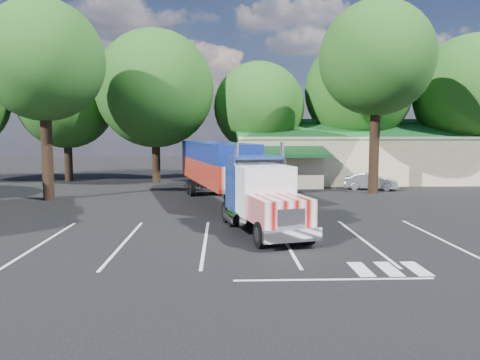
{
  "coord_description": "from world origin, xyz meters",
  "views": [
    {
      "loc": [
        0.69,
        -24.36,
        4.34
      ],
      "look_at": [
        1.57,
        -1.38,
        2.0
      ],
      "focal_mm": 35.0,
      "sensor_mm": 36.0,
      "label": 1
    }
  ],
  "objects_px": {
    "woman": "(302,222)",
    "silver_sedan": "(371,181)",
    "bicycle": "(308,203)",
    "semi_truck": "(225,170)"
  },
  "relations": [
    {
      "from": "woman",
      "to": "silver_sedan",
      "type": "bearing_deg",
      "value": -58.99
    },
    {
      "from": "woman",
      "to": "bicycle",
      "type": "bearing_deg",
      "value": -45.16
    },
    {
      "from": "bicycle",
      "to": "silver_sedan",
      "type": "bearing_deg",
      "value": 29.7
    },
    {
      "from": "bicycle",
      "to": "semi_truck",
      "type": "bearing_deg",
      "value": 144.46
    },
    {
      "from": "woman",
      "to": "bicycle",
      "type": "xyz_separation_m",
      "value": [
        1.62,
        7.32,
        -0.35
      ]
    },
    {
      "from": "semi_truck",
      "to": "bicycle",
      "type": "relative_size",
      "value": 11.59
    },
    {
      "from": "silver_sedan",
      "to": "woman",
      "type": "bearing_deg",
      "value": 171.54
    },
    {
      "from": "woman",
      "to": "bicycle",
      "type": "distance_m",
      "value": 7.51
    },
    {
      "from": "semi_truck",
      "to": "silver_sedan",
      "type": "relative_size",
      "value": 4.79
    },
    {
      "from": "semi_truck",
      "to": "silver_sedan",
      "type": "xyz_separation_m",
      "value": [
        11.13,
        8.24,
        -1.57
      ]
    }
  ]
}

